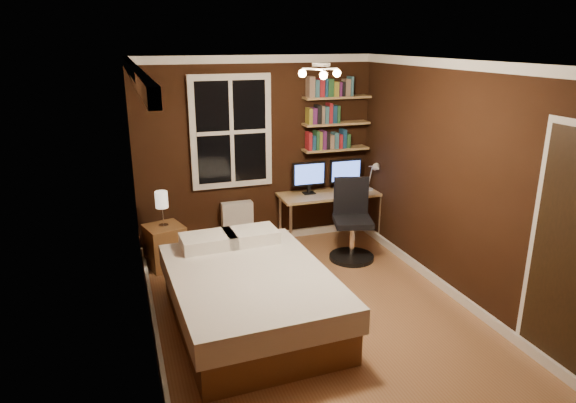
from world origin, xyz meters
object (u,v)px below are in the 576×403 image
object	(u,v)px
bedside_lamp	(162,209)
radiator	(238,224)
bed	(250,296)
desk	(331,197)
monitor_left	(309,178)
desk_lamp	(373,176)
monitor_right	(345,175)
office_chair	(352,229)
nightstand	(165,246)

from	to	relation	value
bedside_lamp	radiator	size ratio (longest dim) A/B	0.70
bed	desk	xyz separation A→B (m)	(1.61, 1.80, 0.32)
desk	monitor_left	size ratio (longest dim) A/B	3.08
bedside_lamp	desk_lamp	world-z (taller)	desk_lamp
monitor_right	bedside_lamp	bearing A→B (deg)	-174.24
office_chair	monitor_left	bearing A→B (deg)	128.84
bedside_lamp	desk	size ratio (longest dim) A/B	0.30
desk_lamp	nightstand	bearing A→B (deg)	-178.62
bedside_lamp	desk	world-z (taller)	bedside_lamp
radiator	monitor_right	distance (m)	1.63
desk_lamp	bedside_lamp	bearing A→B (deg)	-178.62
monitor_left	office_chair	bearing A→B (deg)	-67.05
nightstand	monitor_left	xyz separation A→B (m)	(1.97, 0.25, 0.63)
bed	nightstand	distance (m)	1.75
radiator	bed	bearing A→B (deg)	-99.66
desk_lamp	desk	bearing A→B (deg)	168.74
desk_lamp	office_chair	bearing A→B (deg)	-135.26
monitor_right	office_chair	bearing A→B (deg)	-107.21
bed	radiator	xyz separation A→B (m)	(0.34, 1.98, 0.01)
office_chair	bed	bearing A→B (deg)	-129.15
bedside_lamp	monitor_right	bearing A→B (deg)	5.76
office_chair	desk_lamp	bearing A→B (deg)	60.64
bed	desk_lamp	world-z (taller)	desk_lamp
bed	monitor_right	size ratio (longest dim) A/B	4.50
radiator	monitor_left	xyz separation A→B (m)	(0.98, -0.10, 0.59)
monitor_left	office_chair	world-z (taller)	monitor_left
radiator	desk_lamp	bearing A→B (deg)	-8.92
bedside_lamp	office_chair	world-z (taller)	office_chair
bedside_lamp	desk_lamp	distance (m)	2.84
monitor_left	desk_lamp	bearing A→B (deg)	-12.08
monitor_left	radiator	bearing A→B (deg)	173.91
monitor_left	monitor_right	bearing A→B (deg)	0.00
monitor_right	office_chair	xyz separation A→B (m)	(-0.23, -0.73, -0.50)
desk	monitor_left	distance (m)	0.41
monitor_right	office_chair	world-z (taller)	monitor_right
radiator	monitor_left	size ratio (longest dim) A/B	1.34
bed	nightstand	world-z (taller)	bed
nightstand	bedside_lamp	size ratio (longest dim) A/B	1.22
bed	office_chair	distance (m)	1.99
bed	monitor_left	distance (m)	2.37
bedside_lamp	desk	distance (m)	2.28
desk_lamp	monitor_right	bearing A→B (deg)	150.46
nightstand	desk_lamp	world-z (taller)	desk_lamp
bedside_lamp	radiator	xyz separation A→B (m)	(0.99, 0.36, -0.44)
desk	desk_lamp	bearing A→B (deg)	-11.26
bedside_lamp	office_chair	distance (m)	2.36
desk	monitor_left	world-z (taller)	monitor_left
bedside_lamp	desk_lamp	bearing A→B (deg)	1.38
desk_lamp	office_chair	world-z (taller)	desk_lamp
nightstand	office_chair	distance (m)	2.34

